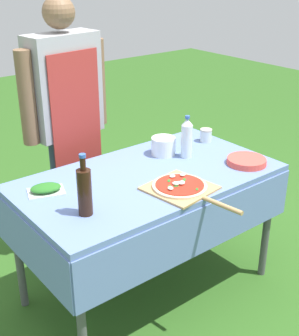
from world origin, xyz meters
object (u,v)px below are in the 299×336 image
object	(u,v)px
herb_container	(46,189)
sauce_jar	(206,136)
oil_bottle	(85,191)
prep_table	(148,189)
mixing_tub	(163,146)
water_bottle	(187,138)
person_cook	(66,111)
pizza_on_peel	(181,187)
plate_stack	(247,161)

from	to	relation	value
herb_container	sauce_jar	xyz separation A→B (m)	(1.17, 0.00, 0.02)
oil_bottle	herb_container	bearing A→B (deg)	97.73
prep_table	mixing_tub	size ratio (longest dim) A/B	9.91
oil_bottle	herb_container	world-z (taller)	oil_bottle
prep_table	water_bottle	bearing A→B (deg)	10.00
person_cook	water_bottle	distance (m)	0.80
person_cook	mixing_tub	size ratio (longest dim) A/B	11.39
pizza_on_peel	plate_stack	bearing A→B (deg)	-6.58
water_bottle	mixing_tub	xyz separation A→B (m)	(-0.08, 0.12, -0.07)
oil_bottle	person_cook	bearing A→B (deg)	65.22
person_cook	oil_bottle	distance (m)	0.97
oil_bottle	sauce_jar	size ratio (longest dim) A/B	3.62
herb_container	sauce_jar	bearing A→B (deg)	0.24
herb_container	pizza_on_peel	bearing A→B (deg)	-36.46
pizza_on_peel	herb_container	xyz separation A→B (m)	(-0.57, 0.42, 0.01)
water_bottle	sauce_jar	xyz separation A→B (m)	(0.28, 0.11, -0.09)
oil_bottle	water_bottle	size ratio (longest dim) A/B	1.18
sauce_jar	herb_container	bearing A→B (deg)	-179.76
mixing_tub	sauce_jar	xyz separation A→B (m)	(0.36, -0.00, -0.02)
pizza_on_peel	mixing_tub	world-z (taller)	mixing_tub
person_cook	pizza_on_peel	world-z (taller)	person_cook
plate_stack	prep_table	bearing A→B (deg)	156.36
water_bottle	prep_table	bearing A→B (deg)	-170.00
sauce_jar	plate_stack	bearing A→B (deg)	-99.89
prep_table	oil_bottle	xyz separation A→B (m)	(-0.50, -0.16, 0.21)
oil_bottle	sauce_jar	bearing A→B (deg)	16.27
prep_table	pizza_on_peel	distance (m)	0.27
pizza_on_peel	oil_bottle	size ratio (longest dim) A/B	1.83
water_bottle	plate_stack	world-z (taller)	water_bottle
pizza_on_peel	plate_stack	world-z (taller)	pizza_on_peel
pizza_on_peel	herb_container	size ratio (longest dim) A/B	2.59
pizza_on_peel	water_bottle	bearing A→B (deg)	36.35
oil_bottle	herb_container	distance (m)	0.34
herb_container	plate_stack	xyz separation A→B (m)	(1.09, -0.41, -0.00)
pizza_on_peel	plate_stack	xyz separation A→B (m)	(0.53, 0.01, 0.00)
plate_stack	mixing_tub	bearing A→B (deg)	124.80
prep_table	sauce_jar	xyz separation A→B (m)	(0.62, 0.17, 0.12)
oil_bottle	water_bottle	bearing A→B (deg)	14.33
mixing_tub	water_bottle	bearing A→B (deg)	-54.49
oil_bottle	plate_stack	world-z (taller)	oil_bottle
person_cook	oil_bottle	world-z (taller)	person_cook
herb_container	sauce_jar	size ratio (longest dim) A/B	2.56
plate_stack	sauce_jar	world-z (taller)	sauce_jar
water_bottle	plate_stack	distance (m)	0.38
pizza_on_peel	water_bottle	xyz separation A→B (m)	(0.32, 0.31, 0.11)
person_cook	water_bottle	size ratio (longest dim) A/B	6.50
person_cook	herb_container	world-z (taller)	person_cook
person_cook	mixing_tub	world-z (taller)	person_cook
water_bottle	plate_stack	size ratio (longest dim) A/B	1.12
person_cook	herb_container	size ratio (longest dim) A/B	7.81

